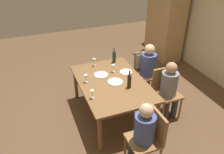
{
  "coord_description": "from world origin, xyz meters",
  "views": [
    {
      "loc": [
        3.24,
        -1.27,
        2.94
      ],
      "look_at": [
        0.0,
        0.0,
        0.83
      ],
      "focal_mm": 36.82,
      "sensor_mm": 36.0,
      "label": 1
    }
  ],
  "objects_px": {
    "armoire_cabinet": "(166,18)",
    "wine_glass_far": "(92,93)",
    "chair_far_left": "(145,67)",
    "wine_bottle_dark_red": "(114,56)",
    "dining_table": "(112,85)",
    "wine_glass_near_right": "(86,77)",
    "person_man_bearded": "(149,67)",
    "chair_far_right": "(165,89)",
    "wine_glass_centre": "(113,67)",
    "chair_right_end": "(149,135)",
    "wine_bottle_tall_green": "(129,80)",
    "wine_glass_near_left": "(94,61)",
    "dinner_plate_host": "(115,82)",
    "person_man_guest": "(170,87)",
    "dinner_plate_guest_right": "(101,75)",
    "dinner_plate_guest_left": "(126,72)",
    "person_woman_host": "(143,132)"
  },
  "relations": [
    {
      "from": "chair_far_left",
      "to": "wine_glass_near_right",
      "type": "relative_size",
      "value": 6.17
    },
    {
      "from": "chair_far_right",
      "to": "dinner_plate_guest_right",
      "type": "distance_m",
      "value": 1.24
    },
    {
      "from": "armoire_cabinet",
      "to": "dinner_plate_host",
      "type": "xyz_separation_m",
      "value": [
        1.98,
        -2.28,
        -0.36
      ]
    },
    {
      "from": "wine_bottle_tall_green",
      "to": "chair_far_right",
      "type": "bearing_deg",
      "value": 88.32
    },
    {
      "from": "wine_glass_near_left",
      "to": "wine_glass_far",
      "type": "height_order",
      "value": "same"
    },
    {
      "from": "chair_far_left",
      "to": "wine_glass_near_right",
      "type": "height_order",
      "value": "chair_far_left"
    },
    {
      "from": "chair_right_end",
      "to": "wine_glass_far",
      "type": "relative_size",
      "value": 6.17
    },
    {
      "from": "person_man_guest",
      "to": "wine_glass_near_right",
      "type": "distance_m",
      "value": 1.51
    },
    {
      "from": "wine_glass_near_right",
      "to": "armoire_cabinet",
      "type": "bearing_deg",
      "value": 122.95
    },
    {
      "from": "chair_far_left",
      "to": "armoire_cabinet",
      "type": "bearing_deg",
      "value": -133.5
    },
    {
      "from": "person_man_bearded",
      "to": "wine_glass_near_right",
      "type": "xyz_separation_m",
      "value": [
        0.2,
        -1.39,
        0.17
      ]
    },
    {
      "from": "wine_glass_near_right",
      "to": "dinner_plate_guest_left",
      "type": "bearing_deg",
      "value": 94.1
    },
    {
      "from": "dinner_plate_guest_left",
      "to": "dinner_plate_guest_right",
      "type": "xyz_separation_m",
      "value": [
        -0.07,
        -0.48,
        0.0
      ]
    },
    {
      "from": "person_man_guest",
      "to": "person_man_bearded",
      "type": "bearing_deg",
      "value": -90.0
    },
    {
      "from": "dining_table",
      "to": "wine_glass_near_left",
      "type": "xyz_separation_m",
      "value": [
        -0.71,
        -0.1,
        0.18
      ]
    },
    {
      "from": "wine_bottle_tall_green",
      "to": "wine_bottle_dark_red",
      "type": "bearing_deg",
      "value": 173.4
    },
    {
      "from": "wine_glass_centre",
      "to": "dinner_plate_guest_right",
      "type": "relative_size",
      "value": 0.55
    },
    {
      "from": "dining_table",
      "to": "chair_right_end",
      "type": "bearing_deg",
      "value": 4.05
    },
    {
      "from": "person_man_guest",
      "to": "wine_glass_far",
      "type": "height_order",
      "value": "person_man_guest"
    },
    {
      "from": "wine_bottle_dark_red",
      "to": "armoire_cabinet",
      "type": "bearing_deg",
      "value": 121.96
    },
    {
      "from": "person_woman_host",
      "to": "dinner_plate_guest_left",
      "type": "distance_m",
      "value": 1.51
    },
    {
      "from": "wine_glass_near_left",
      "to": "dinner_plate_host",
      "type": "height_order",
      "value": "wine_glass_near_left"
    },
    {
      "from": "wine_glass_centre",
      "to": "wine_glass_near_right",
      "type": "relative_size",
      "value": 1.0
    },
    {
      "from": "person_woman_host",
      "to": "person_man_bearded",
      "type": "height_order",
      "value": "person_man_bearded"
    },
    {
      "from": "armoire_cabinet",
      "to": "person_man_guest",
      "type": "bearing_deg",
      "value": -30.15
    },
    {
      "from": "armoire_cabinet",
      "to": "dinner_plate_guest_right",
      "type": "distance_m",
      "value": 2.97
    },
    {
      "from": "wine_glass_centre",
      "to": "dinner_plate_guest_left",
      "type": "xyz_separation_m",
      "value": [
        0.11,
        0.22,
        -0.1
      ]
    },
    {
      "from": "dinner_plate_guest_left",
      "to": "person_man_guest",
      "type": "bearing_deg",
      "value": 42.79
    },
    {
      "from": "person_woman_host",
      "to": "dinner_plate_guest_right",
      "type": "relative_size",
      "value": 4.1
    },
    {
      "from": "wine_glass_near_right",
      "to": "chair_right_end",
      "type": "bearing_deg",
      "value": 20.49
    },
    {
      "from": "armoire_cabinet",
      "to": "chair_far_right",
      "type": "distance_m",
      "value": 2.69
    },
    {
      "from": "dining_table",
      "to": "person_man_bearded",
      "type": "xyz_separation_m",
      "value": [
        -0.36,
        0.96,
        0.01
      ]
    },
    {
      "from": "person_man_guest",
      "to": "wine_bottle_dark_red",
      "type": "bearing_deg",
      "value": -60.14
    },
    {
      "from": "chair_far_right",
      "to": "wine_glass_near_right",
      "type": "distance_m",
      "value": 1.49
    },
    {
      "from": "chair_right_end",
      "to": "wine_bottle_tall_green",
      "type": "distance_m",
      "value": 1.02
    },
    {
      "from": "armoire_cabinet",
      "to": "dining_table",
      "type": "relative_size",
      "value": 1.28
    },
    {
      "from": "chair_far_left",
      "to": "wine_bottle_dark_red",
      "type": "relative_size",
      "value": 2.94
    },
    {
      "from": "person_woman_host",
      "to": "wine_bottle_dark_red",
      "type": "height_order",
      "value": "person_woman_host"
    },
    {
      "from": "person_man_guest",
      "to": "wine_bottle_tall_green",
      "type": "xyz_separation_m",
      "value": [
        -0.13,
        -0.75,
        0.22
      ]
    },
    {
      "from": "person_man_guest",
      "to": "dinner_plate_guest_right",
      "type": "bearing_deg",
      "value": -33.42
    },
    {
      "from": "chair_far_right",
      "to": "wine_glass_centre",
      "type": "relative_size",
      "value": 6.17
    },
    {
      "from": "wine_bottle_dark_red",
      "to": "wine_glass_near_right",
      "type": "xyz_separation_m",
      "value": [
        0.54,
        -0.75,
        -0.03
      ]
    },
    {
      "from": "wine_glass_near_left",
      "to": "person_man_guest",
      "type": "bearing_deg",
      "value": 43.41
    },
    {
      "from": "person_man_guest",
      "to": "wine_glass_near_right",
      "type": "relative_size",
      "value": 7.55
    },
    {
      "from": "chair_far_left",
      "to": "chair_far_right",
      "type": "relative_size",
      "value": 1.0
    },
    {
      "from": "chair_far_right",
      "to": "wine_glass_centre",
      "type": "distance_m",
      "value": 1.06
    },
    {
      "from": "dining_table",
      "to": "wine_glass_far",
      "type": "relative_size",
      "value": 11.41
    },
    {
      "from": "person_man_bearded",
      "to": "dinner_plate_host",
      "type": "height_order",
      "value": "person_man_bearded"
    },
    {
      "from": "dining_table",
      "to": "wine_glass_far",
      "type": "height_order",
      "value": "wine_glass_far"
    },
    {
      "from": "armoire_cabinet",
      "to": "wine_glass_far",
      "type": "relative_size",
      "value": 14.63
    }
  ]
}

